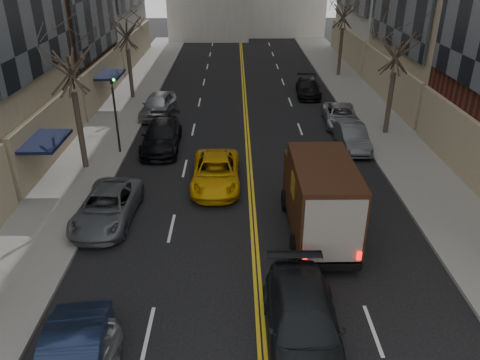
# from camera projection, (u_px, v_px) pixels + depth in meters

# --- Properties ---
(sidewalk_left) EXTENTS (4.00, 66.00, 0.15)m
(sidewalk_left) POSITION_uv_depth(u_px,v_px,m) (113.00, 124.00, 31.41)
(sidewalk_left) COLOR slate
(sidewalk_left) RESTS_ON ground
(sidewalk_right) EXTENTS (4.00, 66.00, 0.15)m
(sidewalk_right) POSITION_uv_depth(u_px,v_px,m) (379.00, 123.00, 31.59)
(sidewalk_right) COLOR slate
(sidewalk_right) RESTS_ON ground
(tree_lf_mid) EXTENTS (3.20, 3.20, 8.91)m
(tree_lf_mid) POSITION_uv_depth(u_px,v_px,m) (66.00, 43.00, 22.23)
(tree_lf_mid) COLOR #382D23
(tree_lf_mid) RESTS_ON sidewalk_left
(tree_lf_far) EXTENTS (3.20, 3.20, 8.12)m
(tree_lf_far) POSITION_uv_depth(u_px,v_px,m) (125.00, 19.00, 34.12)
(tree_lf_far) COLOR #382D23
(tree_lf_far) RESTS_ON sidewalk_left
(tree_rt_mid) EXTENTS (3.20, 3.20, 8.32)m
(tree_rt_mid) POSITION_uv_depth(u_px,v_px,m) (399.00, 34.00, 27.08)
(tree_rt_mid) COLOR #382D23
(tree_rt_mid) RESTS_ON sidewalk_right
(traffic_signal) EXTENTS (0.29, 0.26, 4.70)m
(traffic_signal) POSITION_uv_depth(u_px,v_px,m) (115.00, 107.00, 25.72)
(traffic_signal) COLOR black
(traffic_signal) RESTS_ON sidewalk_left
(ups_truck) EXTENTS (2.55, 6.16, 3.37)m
(ups_truck) POSITION_uv_depth(u_px,v_px,m) (319.00, 197.00, 18.77)
(ups_truck) COLOR black
(ups_truck) RESTS_ON ground
(observer_sedan) EXTENTS (2.23, 5.43, 1.57)m
(observer_sedan) POSITION_uv_depth(u_px,v_px,m) (303.00, 324.00, 13.72)
(observer_sedan) COLOR black
(observer_sedan) RESTS_ON ground
(taxi) EXTENTS (2.37, 5.08, 1.41)m
(taxi) POSITION_uv_depth(u_px,v_px,m) (216.00, 172.00, 23.15)
(taxi) COLOR #D69D09
(taxi) RESTS_ON ground
(pedestrian) EXTENTS (0.51, 0.72, 1.87)m
(pedestrian) POSITION_uv_depth(u_px,v_px,m) (309.00, 211.00, 19.32)
(pedestrian) COLOR black
(pedestrian) RESTS_ON ground
(parked_lf_c) EXTENTS (2.51, 5.05, 1.38)m
(parked_lf_c) POSITION_uv_depth(u_px,v_px,m) (107.00, 207.00, 20.12)
(parked_lf_c) COLOR #54585C
(parked_lf_c) RESTS_ON ground
(parked_lf_d) EXTENTS (2.27, 5.30, 1.52)m
(parked_lf_d) POSITION_uv_depth(u_px,v_px,m) (162.00, 136.00, 27.46)
(parked_lf_d) COLOR black
(parked_lf_d) RESTS_ON ground
(parked_lf_e) EXTENTS (2.43, 4.90, 1.60)m
(parked_lf_e) POSITION_uv_depth(u_px,v_px,m) (158.00, 105.00, 32.78)
(parked_lf_e) COLOR #9B9DA2
(parked_lf_e) RESTS_ON ground
(parked_rt_a) EXTENTS (1.50, 4.22, 1.39)m
(parked_rt_a) POSITION_uv_depth(u_px,v_px,m) (352.00, 137.00, 27.47)
(parked_rt_a) COLOR #44474A
(parked_rt_a) RESTS_ON ground
(parked_rt_b) EXTENTS (2.44, 4.77, 1.29)m
(parked_rt_b) POSITION_uv_depth(u_px,v_px,m) (341.00, 116.00, 31.15)
(parked_rt_b) COLOR #AFB1B8
(parked_rt_b) RESTS_ON ground
(parked_rt_c) EXTENTS (2.08, 4.59, 1.30)m
(parked_rt_c) POSITION_uv_depth(u_px,v_px,m) (308.00, 88.00, 37.30)
(parked_rt_c) COLOR black
(parked_rt_c) RESTS_ON ground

